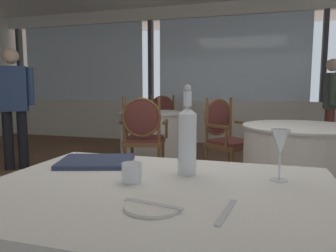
{
  "coord_description": "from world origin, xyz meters",
  "views": [
    {
      "loc": [
        0.57,
        -2.29,
        1.09
      ],
      "look_at": [
        0.18,
        -0.96,
        0.93
      ],
      "focal_mm": 33.47,
      "sensor_mm": 36.0,
      "label": 1
    }
  ],
  "objects_px": {
    "diner_person_1": "(13,102)",
    "dining_chair_2_1": "(225,133)",
    "water_bottle": "(187,138)",
    "diner_person_0": "(330,102)",
    "side_plate": "(153,206)",
    "dining_chair_1_0": "(162,118)",
    "wine_glass": "(280,144)",
    "water_tumbler": "(132,172)",
    "menu_book": "(97,161)",
    "dining_chair_1_1": "(143,132)"
  },
  "relations": [
    {
      "from": "water_bottle",
      "to": "dining_chair_1_0",
      "type": "relative_size",
      "value": 0.37
    },
    {
      "from": "menu_book",
      "to": "dining_chair_1_0",
      "type": "xyz_separation_m",
      "value": [
        -0.95,
        4.02,
        -0.19
      ]
    },
    {
      "from": "menu_book",
      "to": "diner_person_0",
      "type": "xyz_separation_m",
      "value": [
        1.81,
        4.34,
        0.13
      ]
    },
    {
      "from": "water_tumbler",
      "to": "menu_book",
      "type": "bearing_deg",
      "value": 141.1
    },
    {
      "from": "water_tumbler",
      "to": "dining_chair_1_1",
      "type": "bearing_deg",
      "value": 109.94
    },
    {
      "from": "dining_chair_1_0",
      "to": "menu_book",
      "type": "bearing_deg",
      "value": 2.37
    },
    {
      "from": "dining_chair_2_1",
      "to": "wine_glass",
      "type": "bearing_deg",
      "value": -41.83
    },
    {
      "from": "side_plate",
      "to": "dining_chair_1_0",
      "type": "height_order",
      "value": "dining_chair_1_0"
    },
    {
      "from": "wine_glass",
      "to": "water_tumbler",
      "type": "height_order",
      "value": "wine_glass"
    },
    {
      "from": "dining_chair_1_1",
      "to": "menu_book",
      "type": "bearing_deg",
      "value": -175.61
    },
    {
      "from": "wine_glass",
      "to": "dining_chair_1_1",
      "type": "relative_size",
      "value": 0.19
    },
    {
      "from": "water_bottle",
      "to": "menu_book",
      "type": "distance_m",
      "value": 0.47
    },
    {
      "from": "side_plate",
      "to": "water_bottle",
      "type": "relative_size",
      "value": 0.48
    },
    {
      "from": "wine_glass",
      "to": "water_tumbler",
      "type": "relative_size",
      "value": 2.56
    },
    {
      "from": "side_plate",
      "to": "water_tumbler",
      "type": "xyz_separation_m",
      "value": [
        -0.16,
        0.22,
        0.03
      ]
    },
    {
      "from": "side_plate",
      "to": "dining_chair_1_0",
      "type": "relative_size",
      "value": 0.18
    },
    {
      "from": "water_bottle",
      "to": "diner_person_0",
      "type": "distance_m",
      "value": 4.6
    },
    {
      "from": "dining_chair_1_1",
      "to": "diner_person_0",
      "type": "bearing_deg",
      "value": -58.67
    },
    {
      "from": "dining_chair_1_0",
      "to": "diner_person_1",
      "type": "height_order",
      "value": "diner_person_1"
    },
    {
      "from": "menu_book",
      "to": "dining_chair_2_1",
      "type": "xyz_separation_m",
      "value": [
        0.33,
        2.48,
        -0.19
      ]
    },
    {
      "from": "diner_person_1",
      "to": "dining_chair_1_1",
      "type": "bearing_deg",
      "value": 55.25
    },
    {
      "from": "water_tumbler",
      "to": "diner_person_1",
      "type": "xyz_separation_m",
      "value": [
        -2.71,
        2.38,
        0.14
      ]
    },
    {
      "from": "water_bottle",
      "to": "dining_chair_1_1",
      "type": "distance_m",
      "value": 2.46
    },
    {
      "from": "wine_glass",
      "to": "dining_chair_1_0",
      "type": "distance_m",
      "value": 4.44
    },
    {
      "from": "water_tumbler",
      "to": "diner_person_1",
      "type": "height_order",
      "value": "diner_person_1"
    },
    {
      "from": "wine_glass",
      "to": "dining_chair_1_0",
      "type": "height_order",
      "value": "dining_chair_1_0"
    },
    {
      "from": "diner_person_1",
      "to": "dining_chair_2_1",
      "type": "bearing_deg",
      "value": 62.06
    },
    {
      "from": "water_tumbler",
      "to": "dining_chair_2_1",
      "type": "height_order",
      "value": "dining_chair_2_1"
    },
    {
      "from": "diner_person_1",
      "to": "diner_person_0",
      "type": "bearing_deg",
      "value": 82.66
    },
    {
      "from": "water_bottle",
      "to": "diner_person_1",
      "type": "height_order",
      "value": "diner_person_1"
    },
    {
      "from": "side_plate",
      "to": "dining_chair_1_0",
      "type": "xyz_separation_m",
      "value": [
        -1.38,
        4.46,
        -0.18
      ]
    },
    {
      "from": "side_plate",
      "to": "water_tumbler",
      "type": "relative_size",
      "value": 2.27
    },
    {
      "from": "side_plate",
      "to": "diner_person_0",
      "type": "height_order",
      "value": "diner_person_0"
    },
    {
      "from": "water_bottle",
      "to": "menu_book",
      "type": "xyz_separation_m",
      "value": [
        -0.44,
        0.06,
        -0.14
      ]
    },
    {
      "from": "dining_chair_1_0",
      "to": "wine_glass",
      "type": "bearing_deg",
      "value": 12.29
    },
    {
      "from": "side_plate",
      "to": "water_tumbler",
      "type": "distance_m",
      "value": 0.27
    },
    {
      "from": "dining_chair_2_1",
      "to": "diner_person_1",
      "type": "xyz_separation_m",
      "value": [
        -2.78,
        -0.31,
        0.35
      ]
    },
    {
      "from": "water_tumbler",
      "to": "diner_person_1",
      "type": "relative_size",
      "value": 0.05
    },
    {
      "from": "water_tumbler",
      "to": "diner_person_1",
      "type": "bearing_deg",
      "value": 138.73
    },
    {
      "from": "wine_glass",
      "to": "diner_person_0",
      "type": "relative_size",
      "value": 0.12
    },
    {
      "from": "menu_book",
      "to": "dining_chair_1_1",
      "type": "height_order",
      "value": "dining_chair_1_1"
    },
    {
      "from": "dining_chair_2_1",
      "to": "water_tumbler",
      "type": "bearing_deg",
      "value": -53.59
    },
    {
      "from": "menu_book",
      "to": "dining_chair_1_1",
      "type": "relative_size",
      "value": 0.33
    },
    {
      "from": "side_plate",
      "to": "menu_book",
      "type": "bearing_deg",
      "value": 134.41
    },
    {
      "from": "diner_person_0",
      "to": "menu_book",
      "type": "bearing_deg",
      "value": 73.38
    },
    {
      "from": "dining_chair_1_0",
      "to": "diner_person_1",
      "type": "bearing_deg",
      "value": -49.71
    },
    {
      "from": "dining_chair_1_1",
      "to": "diner_person_1",
      "type": "bearing_deg",
      "value": 78.69
    },
    {
      "from": "water_tumbler",
      "to": "dining_chair_2_1",
      "type": "xyz_separation_m",
      "value": [
        0.06,
        2.7,
        -0.22
      ]
    },
    {
      "from": "diner_person_1",
      "to": "water_tumbler",
      "type": "bearing_deg",
      "value": 14.32
    },
    {
      "from": "diner_person_0",
      "to": "diner_person_1",
      "type": "bearing_deg",
      "value": 33.1
    }
  ]
}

